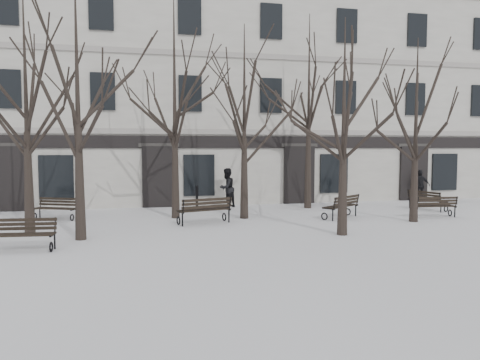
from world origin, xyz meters
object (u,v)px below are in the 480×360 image
object	(u,v)px
tree_1	(77,71)
bench_4	(342,206)
tree_2	(344,101)
bench_1	(205,209)
bench_3	(56,208)
tree_0	(25,81)
bench_2	(434,206)
bench_0	(22,233)
bench_5	(426,199)
tree_3	(416,108)

from	to	relation	value
tree_1	bench_4	distance (m)	11.05
tree_2	bench_1	world-z (taller)	tree_2
tree_2	bench_4	distance (m)	5.29
tree_2	bench_3	xyz separation A→B (m)	(-9.63, 5.52, -3.88)
tree_2	bench_3	bearing A→B (deg)	150.19
tree_0	tree_1	xyz separation A→B (m)	(1.73, -1.29, 0.19)
tree_0	bench_2	bearing A→B (deg)	1.39
bench_3	bench_4	distance (m)	11.38
bench_0	bench_5	bearing A→B (deg)	23.09
tree_3	bench_1	xyz separation A→B (m)	(-7.91, 1.23, -3.80)
tree_1	bench_2	distance (m)	14.44
tree_3	bench_2	size ratio (longest dim) A/B	3.88
bench_1	bench_4	xyz separation A→B (m)	(5.59, 0.16, -0.03)
bench_5	bench_2	bearing A→B (deg)	135.83
tree_1	bench_2	bearing A→B (deg)	6.97
tree_2	bench_5	bearing A→B (deg)	36.73
bench_3	bench_4	bearing A→B (deg)	12.43
tree_0	bench_1	bearing A→B (deg)	7.74
bench_0	bench_2	bearing A→B (deg)	16.97
bench_1	bench_0	bearing A→B (deg)	15.16
tree_1	tree_2	bearing A→B (deg)	-7.28
tree_3	bench_5	world-z (taller)	tree_3
tree_1	bench_4	size ratio (longest dim) A/B	4.36
tree_2	bench_0	size ratio (longest dim) A/B	3.81
bench_2	bench_1	bearing A→B (deg)	3.20
tree_0	bench_1	xyz separation A→B (m)	(5.91, 0.80, -4.43)
tree_2	bench_5	size ratio (longest dim) A/B	3.73
tree_0	bench_2	world-z (taller)	tree_0
bench_1	bench_5	distance (m)	10.51
tree_0	bench_5	xyz separation A→B (m)	(16.30, 2.39, -4.49)
tree_0	bench_2	xyz separation A→B (m)	(15.28, 0.37, -4.50)
bench_3	bench_5	world-z (taller)	bench_5
bench_1	bench_3	size ratio (longest dim) A/B	1.17
bench_4	bench_1	bearing A→B (deg)	-32.69
bench_0	tree_0	bearing A→B (deg)	102.75
bench_0	bench_1	bearing A→B (deg)	36.98
tree_2	bench_3	world-z (taller)	tree_2
tree_1	bench_5	size ratio (longest dim) A/B	4.42
tree_2	bench_4	bearing A→B (deg)	65.11
bench_0	bench_1	xyz separation A→B (m)	(5.59, 3.38, 0.06)
bench_4	bench_5	bearing A→B (deg)	162.24
bench_0	bench_1	world-z (taller)	bench_1
tree_0	bench_3	xyz separation A→B (m)	(0.33, 3.18, -4.51)
bench_1	bench_4	world-z (taller)	bench_1
bench_1	tree_1	bearing A→B (deg)	10.56
tree_1	bench_1	size ratio (longest dim) A/B	3.94
bench_0	bench_3	bearing A→B (deg)	95.65
bench_1	bench_2	bearing A→B (deg)	161.36
tree_2	bench_2	xyz separation A→B (m)	(5.32, 2.71, -3.87)
bench_5	tree_0	bearing A→B (deg)	80.89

